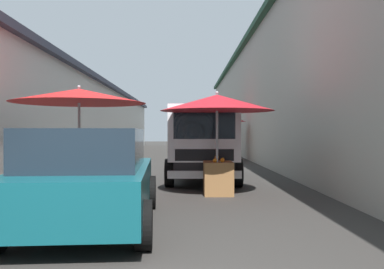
% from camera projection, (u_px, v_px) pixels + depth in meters
% --- Properties ---
extents(ground, '(90.00, 90.00, 0.00)m').
position_uv_depth(ground, '(169.00, 168.00, 16.03)').
color(ground, '#33302D').
extents(building_left_whitewash, '(49.80, 7.50, 4.21)m').
position_uv_depth(building_left_whitewash, '(8.00, 116.00, 18.19)').
color(building_left_whitewash, silver).
rests_on(building_left_whitewash, ground).
extents(building_right_concrete, '(49.80, 7.50, 6.21)m').
position_uv_depth(building_right_concrete, '(332.00, 94.00, 18.35)').
color(building_right_concrete, '#A39E93').
rests_on(building_right_concrete, ground).
extents(fruit_stall_far_left, '(2.89, 2.89, 2.42)m').
position_uv_depth(fruit_stall_far_left, '(78.00, 108.00, 8.79)').
color(fruit_stall_far_left, '#9E9EA3').
rests_on(fruit_stall_far_left, ground).
extents(fruit_stall_mid_lane, '(2.50, 2.50, 2.30)m').
position_uv_depth(fruit_stall_mid_lane, '(217.00, 114.00, 8.91)').
color(fruit_stall_mid_lane, '#9E9EA3').
rests_on(fruit_stall_mid_lane, ground).
extents(fruit_stall_far_right, '(2.14, 2.14, 2.34)m').
position_uv_depth(fruit_stall_far_right, '(225.00, 127.00, 20.31)').
color(fruit_stall_far_right, '#9E9EA3').
rests_on(fruit_stall_far_right, ground).
extents(hatchback_car, '(4.01, 2.12, 1.45)m').
position_uv_depth(hatchback_car, '(90.00, 177.00, 6.03)').
color(hatchback_car, '#0F4C56').
rests_on(hatchback_car, ground).
extents(delivery_truck, '(4.95, 2.03, 2.08)m').
position_uv_depth(delivery_truck, '(203.00, 145.00, 11.06)').
color(delivery_truck, black).
rests_on(delivery_truck, ground).
extents(vendor_by_crates, '(0.60, 0.35, 1.59)m').
position_uv_depth(vendor_by_crates, '(136.00, 142.00, 20.30)').
color(vendor_by_crates, '#232328').
rests_on(vendor_by_crates, ground).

